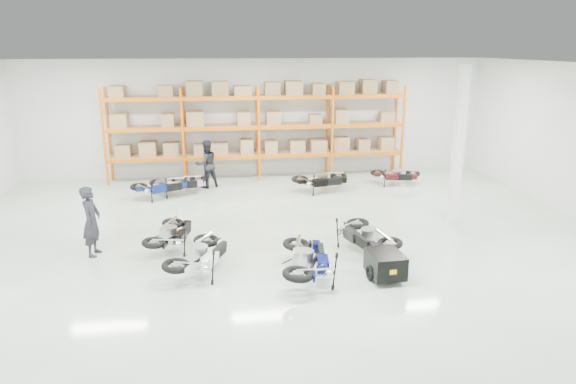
{
  "coord_description": "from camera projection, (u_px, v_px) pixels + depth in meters",
  "views": [
    {
      "loc": [
        -1.52,
        -12.98,
        4.98
      ],
      "look_at": [
        0.32,
        0.42,
        1.1
      ],
      "focal_mm": 32.0,
      "sensor_mm": 36.0,
      "label": 1
    }
  ],
  "objects": [
    {
      "name": "moto_back_b",
      "position": [
        178.0,
        180.0,
        17.68
      ],
      "size": [
        1.78,
        1.12,
        1.07
      ],
      "primitive_type": null,
      "rotation": [
        0.0,
        -0.09,
        1.76
      ],
      "color": "#ABB0B5",
      "rests_on": "ground"
    },
    {
      "name": "room",
      "position": [
        278.0,
        154.0,
        13.31
      ],
      "size": [
        18.0,
        18.0,
        18.0
      ],
      "color": "silver",
      "rests_on": "ground"
    },
    {
      "name": "moto_back_d",
      "position": [
        396.0,
        172.0,
        18.86
      ],
      "size": [
        1.7,
        1.11,
        1.01
      ],
      "primitive_type": null,
      "rotation": [
        0.0,
        -0.09,
        1.34
      ],
      "color": "#400C0F",
      "rests_on": "ground"
    },
    {
      "name": "person_back",
      "position": [
        206.0,
        164.0,
        18.43
      ],
      "size": [
        1.04,
        0.95,
        1.73
      ],
      "primitive_type": "imported",
      "rotation": [
        0.0,
        0.0,
        3.59
      ],
      "color": "black",
      "rests_on": "ground"
    },
    {
      "name": "moto_back_a",
      "position": [
        161.0,
        183.0,
        17.26
      ],
      "size": [
        1.89,
        1.43,
        1.1
      ],
      "primitive_type": null,
      "rotation": [
        0.0,
        -0.09,
        1.96
      ],
      "color": "navy",
      "rests_on": "ground"
    },
    {
      "name": "moto_blue_centre",
      "position": [
        308.0,
        254.0,
        11.19
      ],
      "size": [
        1.22,
        2.06,
        1.26
      ],
      "primitive_type": null,
      "rotation": [
        0.0,
        -0.09,
        3.01
      ],
      "color": "#070C47",
      "rests_on": "ground"
    },
    {
      "name": "structural_column",
      "position": [
        459.0,
        146.0,
        14.47
      ],
      "size": [
        0.25,
        0.25,
        4.5
      ],
      "primitive_type": "cube",
      "color": "white",
      "rests_on": "ground"
    },
    {
      "name": "moto_back_c",
      "position": [
        322.0,
        177.0,
        17.99
      ],
      "size": [
        1.9,
        1.18,
        1.15
      ],
      "primitive_type": null,
      "rotation": [
        0.0,
        -0.09,
        1.75
      ],
      "color": "black",
      "rests_on": "ground"
    },
    {
      "name": "moto_touring_right",
      "position": [
        365.0,
        231.0,
        12.71
      ],
      "size": [
        1.34,
        1.99,
        1.18
      ],
      "primitive_type": null,
      "rotation": [
        0.0,
        -0.09,
        0.26
      ],
      "color": "black",
      "rests_on": "ground"
    },
    {
      "name": "person_left",
      "position": [
        91.0,
        221.0,
        12.43
      ],
      "size": [
        0.49,
        0.68,
        1.75
      ],
      "primitive_type": "imported",
      "rotation": [
        0.0,
        0.0,
        1.45
      ],
      "color": "#23212A",
      "rests_on": "ground"
    },
    {
      "name": "moto_black_far_left",
      "position": [
        172.0,
        229.0,
        12.89
      ],
      "size": [
        1.23,
        1.86,
        1.11
      ],
      "primitive_type": null,
      "rotation": [
        0.0,
        -0.09,
        2.9
      ],
      "color": "black",
      "rests_on": "ground"
    },
    {
      "name": "moto_silver_left",
      "position": [
        201.0,
        249.0,
        11.52
      ],
      "size": [
        1.58,
        2.05,
        1.19
      ],
      "primitive_type": null,
      "rotation": [
        0.0,
        -0.09,
        2.73
      ],
      "color": "silver",
      "rests_on": "ground"
    },
    {
      "name": "pallet_rack",
      "position": [
        258.0,
        120.0,
        19.45
      ],
      "size": [
        11.28,
        0.98,
        3.62
      ],
      "color": "orange",
      "rests_on": "ground"
    },
    {
      "name": "trailer",
      "position": [
        385.0,
        264.0,
        11.24
      ],
      "size": [
        0.78,
        1.49,
        0.62
      ],
      "rotation": [
        0.0,
        0.0,
        0.06
      ],
      "color": "black",
      "rests_on": "ground"
    }
  ]
}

